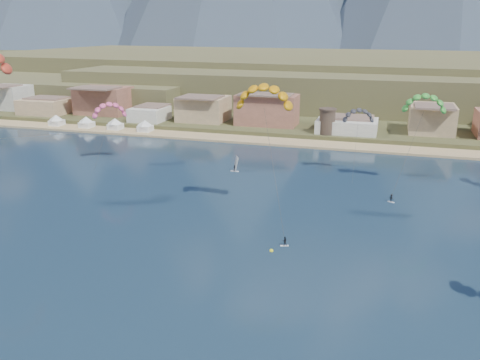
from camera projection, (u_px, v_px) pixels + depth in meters
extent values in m
plane|color=#0D1F32|center=(165.00, 328.00, 61.65)|extent=(2400.00, 2400.00, 0.00)
cube|color=tan|center=(307.00, 143.00, 158.25)|extent=(2200.00, 12.00, 0.90)
cube|color=#4D492A|center=(373.00, 59.00, 572.40)|extent=(2200.00, 900.00, 4.00)
cube|color=brown|center=(7.00, 77.00, 298.10)|extent=(280.00, 130.00, 10.00)
cube|color=brown|center=(425.00, 82.00, 248.23)|extent=(320.00, 150.00, 15.00)
cube|color=brown|center=(286.00, 69.00, 306.72)|extent=(380.00, 170.00, 18.00)
cube|color=#2B3747|center=(384.00, 14.00, 865.46)|extent=(2000.00, 200.00, 110.00)
cylinder|color=#47382D|center=(327.00, 122.00, 162.43)|extent=(5.20, 5.20, 8.00)
cylinder|color=#47382D|center=(328.00, 109.00, 161.14)|extent=(5.82, 5.82, 0.60)
cube|color=white|center=(57.00, 123.00, 184.48)|extent=(4.50, 4.50, 2.00)
pyramid|color=white|center=(56.00, 115.00, 183.58)|extent=(6.40, 6.40, 2.00)
cube|color=white|center=(87.00, 125.00, 180.83)|extent=(4.50, 4.50, 2.00)
pyramid|color=white|center=(86.00, 117.00, 179.94)|extent=(6.40, 6.40, 2.00)
cube|color=white|center=(115.00, 127.00, 177.46)|extent=(4.50, 4.50, 2.00)
pyramid|color=white|center=(115.00, 118.00, 176.57)|extent=(6.40, 6.40, 2.00)
cube|color=white|center=(145.00, 128.00, 174.10)|extent=(4.50, 4.50, 2.00)
pyramid|color=white|center=(145.00, 120.00, 173.20)|extent=(6.40, 6.40, 2.00)
cube|color=silver|center=(284.00, 246.00, 84.85)|extent=(1.50, 0.86, 0.10)
imported|color=black|center=(285.00, 241.00, 84.59)|extent=(0.96, 0.84, 1.65)
cylinder|color=#262626|center=(274.00, 171.00, 88.15)|extent=(0.05, 0.05, 25.23)
cube|color=silver|center=(391.00, 202.00, 105.97)|extent=(1.55, 1.07, 0.10)
imported|color=black|center=(391.00, 198.00, 105.70)|extent=(1.29, 1.07, 1.73)
cylinder|color=#262626|center=(408.00, 154.00, 107.68)|extent=(0.05, 0.05, 21.28)
cylinder|color=#262626|center=(104.00, 143.00, 130.07)|extent=(0.04, 0.04, 15.13)
cylinder|color=#262626|center=(355.00, 152.00, 119.37)|extent=(0.04, 0.04, 15.74)
cube|color=silver|center=(235.00, 171.00, 128.56)|extent=(2.27, 0.85, 0.11)
imported|color=black|center=(235.00, 168.00, 128.30)|extent=(0.82, 0.58, 1.59)
cube|color=white|center=(236.00, 164.00, 127.86)|extent=(1.08, 2.47, 3.80)
sphere|color=yellow|center=(271.00, 251.00, 82.78)|extent=(0.64, 0.64, 0.64)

